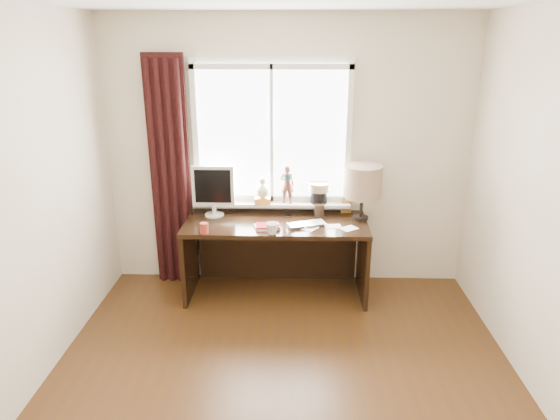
{
  "coord_description": "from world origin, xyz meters",
  "views": [
    {
      "loc": [
        0.07,
        -2.71,
        2.39
      ],
      "look_at": [
        -0.05,
        1.25,
        1.0
      ],
      "focal_mm": 32.0,
      "sensor_mm": 36.0,
      "label": 1
    }
  ],
  "objects_px": {
    "mug": "(272,228)",
    "monitor": "(213,188)",
    "red_cup": "(204,228)",
    "table_lamp": "(363,182)",
    "desk": "(276,242)",
    "laptop": "(307,224)"
  },
  "relations": [
    {
      "from": "desk",
      "to": "monitor",
      "type": "distance_m",
      "value": 0.8
    },
    {
      "from": "mug",
      "to": "monitor",
      "type": "xyz_separation_m",
      "value": [
        -0.58,
        0.45,
        0.22
      ]
    },
    {
      "from": "mug",
      "to": "monitor",
      "type": "height_order",
      "value": "monitor"
    },
    {
      "from": "mug",
      "to": "red_cup",
      "type": "distance_m",
      "value": 0.6
    },
    {
      "from": "laptop",
      "to": "mug",
      "type": "height_order",
      "value": "mug"
    },
    {
      "from": "red_cup",
      "to": "desk",
      "type": "distance_m",
      "value": 0.79
    },
    {
      "from": "monitor",
      "to": "table_lamp",
      "type": "xyz_separation_m",
      "value": [
        1.4,
        -0.06,
        0.09
      ]
    },
    {
      "from": "mug",
      "to": "monitor",
      "type": "relative_size",
      "value": 0.22
    },
    {
      "from": "desk",
      "to": "laptop",
      "type": "bearing_deg",
      "value": -33.37
    },
    {
      "from": "laptop",
      "to": "red_cup",
      "type": "bearing_deg",
      "value": 173.77
    },
    {
      "from": "red_cup",
      "to": "table_lamp",
      "type": "distance_m",
      "value": 1.5
    },
    {
      "from": "monitor",
      "to": "desk",
      "type": "bearing_deg",
      "value": -5.16
    },
    {
      "from": "table_lamp",
      "to": "mug",
      "type": "bearing_deg",
      "value": -154.27
    },
    {
      "from": "red_cup",
      "to": "monitor",
      "type": "xyz_separation_m",
      "value": [
        0.02,
        0.45,
        0.23
      ]
    },
    {
      "from": "red_cup",
      "to": "table_lamp",
      "type": "bearing_deg",
      "value": 15.57
    },
    {
      "from": "laptop",
      "to": "mug",
      "type": "xyz_separation_m",
      "value": [
        -0.31,
        -0.21,
        0.04
      ]
    },
    {
      "from": "laptop",
      "to": "table_lamp",
      "type": "relative_size",
      "value": 0.67
    },
    {
      "from": "monitor",
      "to": "table_lamp",
      "type": "height_order",
      "value": "table_lamp"
    },
    {
      "from": "mug",
      "to": "red_cup",
      "type": "relative_size",
      "value": 1.16
    },
    {
      "from": "mug",
      "to": "desk",
      "type": "bearing_deg",
      "value": 87.0
    },
    {
      "from": "mug",
      "to": "red_cup",
      "type": "xyz_separation_m",
      "value": [
        -0.6,
        0.0,
        -0.01
      ]
    },
    {
      "from": "desk",
      "to": "monitor",
      "type": "relative_size",
      "value": 3.47
    }
  ]
}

